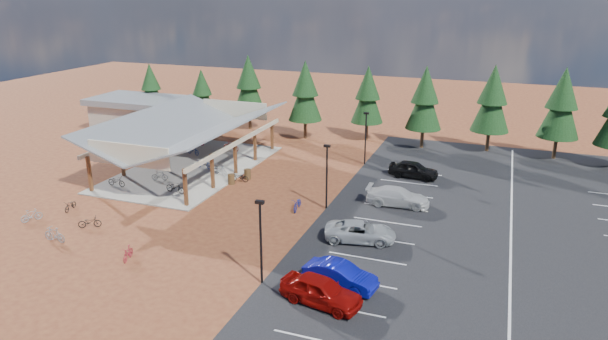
{
  "coord_description": "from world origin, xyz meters",
  "views": [
    {
      "loc": [
        16.9,
        -35.08,
        16.16
      ],
      "look_at": [
        2.21,
        4.56,
        2.02
      ],
      "focal_mm": 32.0,
      "sensor_mm": 36.0,
      "label": 1
    }
  ],
  "objects_px": {
    "trash_bin_0": "(231,179)",
    "car_0": "(321,291)",
    "lamp_post_0": "(261,236)",
    "bike_16": "(239,177)",
    "bike_3": "(197,142)",
    "lamp_post_2": "(366,134)",
    "bike_12": "(90,222)",
    "bike_7": "(231,146)",
    "bike_0": "(116,181)",
    "bike_1": "(160,175)",
    "lamp_post_1": "(327,172)",
    "trash_bin_1": "(247,174)",
    "bike_5": "(220,170)",
    "bike_8": "(70,205)",
    "bike_14": "(297,204)",
    "car_2": "(360,231)",
    "bike_6": "(204,163)",
    "bike_4": "(175,187)",
    "car_3": "(398,197)",
    "bike_13": "(55,234)",
    "bike_2": "(193,150)",
    "bike_11": "(128,253)",
    "car_1": "(340,275)",
    "car_4": "(413,169)",
    "bike_pavilion": "(190,129)",
    "outbuilding": "(139,113)",
    "bike_9": "(31,215)"
  },
  "relations": [
    {
      "from": "bike_7",
      "to": "bike_0",
      "type": "bearing_deg",
      "value": 167.97
    },
    {
      "from": "trash_bin_0",
      "to": "bike_5",
      "type": "bearing_deg",
      "value": 142.96
    },
    {
      "from": "lamp_post_0",
      "to": "car_1",
      "type": "bearing_deg",
      "value": 15.06
    },
    {
      "from": "bike_0",
      "to": "bike_14",
      "type": "height_order",
      "value": "bike_0"
    },
    {
      "from": "lamp_post_0",
      "to": "trash_bin_1",
      "type": "relative_size",
      "value": 5.71
    },
    {
      "from": "trash_bin_0",
      "to": "bike_13",
      "type": "bearing_deg",
      "value": -112.13
    },
    {
      "from": "car_3",
      "to": "car_4",
      "type": "xyz_separation_m",
      "value": [
        0.01,
        7.08,
        0.04
      ]
    },
    {
      "from": "trash_bin_1",
      "to": "bike_11",
      "type": "xyz_separation_m",
      "value": [
        -0.29,
        -16.43,
        -0.0
      ]
    },
    {
      "from": "bike_4",
      "to": "bike_pavilion",
      "type": "bearing_deg",
      "value": 27.29
    },
    {
      "from": "trash_bin_0",
      "to": "car_0",
      "type": "xyz_separation_m",
      "value": [
        13.41,
        -15.3,
        0.37
      ]
    },
    {
      "from": "lamp_post_0",
      "to": "car_0",
      "type": "distance_m",
      "value": 4.55
    },
    {
      "from": "bike_8",
      "to": "bike_13",
      "type": "relative_size",
      "value": 0.86
    },
    {
      "from": "lamp_post_1",
      "to": "trash_bin_1",
      "type": "relative_size",
      "value": 5.71
    },
    {
      "from": "bike_6",
      "to": "bike_5",
      "type": "bearing_deg",
      "value": -110.37
    },
    {
      "from": "bike_1",
      "to": "outbuilding",
      "type": "bearing_deg",
      "value": 24.36
    },
    {
      "from": "car_2",
      "to": "bike_13",
      "type": "bearing_deg",
      "value": 99.04
    },
    {
      "from": "bike_4",
      "to": "bike_3",
      "type": "bearing_deg",
      "value": 31.35
    },
    {
      "from": "lamp_post_0",
      "to": "bike_12",
      "type": "height_order",
      "value": "lamp_post_0"
    },
    {
      "from": "outbuilding",
      "to": "car_2",
      "type": "xyz_separation_m",
      "value": [
        32.93,
        -20.65,
        -1.32
      ]
    },
    {
      "from": "lamp_post_0",
      "to": "bike_6",
      "type": "height_order",
      "value": "lamp_post_0"
    },
    {
      "from": "bike_pavilion",
      "to": "bike_3",
      "type": "xyz_separation_m",
      "value": [
        -3.49,
        6.75,
        -3.26
      ]
    },
    {
      "from": "lamp_post_2",
      "to": "car_3",
      "type": "xyz_separation_m",
      "value": [
        5.08,
        -9.49,
        -2.23
      ]
    },
    {
      "from": "lamp_post_0",
      "to": "bike_16",
      "type": "xyz_separation_m",
      "value": [
        -9.11,
        15.17,
        -2.54
      ]
    },
    {
      "from": "bike_0",
      "to": "bike_13",
      "type": "xyz_separation_m",
      "value": [
        3.05,
        -10.17,
        -0.02
      ]
    },
    {
      "from": "bike_16",
      "to": "lamp_post_2",
      "type": "bearing_deg",
      "value": 128.07
    },
    {
      "from": "lamp_post_2",
      "to": "bike_14",
      "type": "bearing_deg",
      "value": -98.73
    },
    {
      "from": "bike_14",
      "to": "car_2",
      "type": "height_order",
      "value": "car_2"
    },
    {
      "from": "trash_bin_0",
      "to": "bike_8",
      "type": "bearing_deg",
      "value": -132.78
    },
    {
      "from": "bike_12",
      "to": "car_0",
      "type": "height_order",
      "value": "car_0"
    },
    {
      "from": "bike_7",
      "to": "bike_9",
      "type": "bearing_deg",
      "value": 171.96
    },
    {
      "from": "bike_4",
      "to": "car_0",
      "type": "relative_size",
      "value": 0.41
    },
    {
      "from": "lamp_post_0",
      "to": "bike_2",
      "type": "height_order",
      "value": "lamp_post_0"
    },
    {
      "from": "bike_8",
      "to": "bike_4",
      "type": "bearing_deg",
      "value": 33.17
    },
    {
      "from": "bike_9",
      "to": "bike_8",
      "type": "bearing_deg",
      "value": -85.15
    },
    {
      "from": "bike_0",
      "to": "bike_6",
      "type": "relative_size",
      "value": 0.9
    },
    {
      "from": "bike_3",
      "to": "car_0",
      "type": "height_order",
      "value": "car_0"
    },
    {
      "from": "bike_5",
      "to": "bike_8",
      "type": "relative_size",
      "value": 1.18
    },
    {
      "from": "bike_1",
      "to": "car_4",
      "type": "distance_m",
      "value": 22.63
    },
    {
      "from": "bike_14",
      "to": "bike_7",
      "type": "bearing_deg",
      "value": 128.3
    },
    {
      "from": "bike_4",
      "to": "car_2",
      "type": "height_order",
      "value": "car_2"
    },
    {
      "from": "bike_9",
      "to": "bike_5",
      "type": "bearing_deg",
      "value": -92.55
    },
    {
      "from": "bike_2",
      "to": "bike_3",
      "type": "distance_m",
      "value": 3.31
    },
    {
      "from": "trash_bin_1",
      "to": "bike_7",
      "type": "relative_size",
      "value": 0.49
    },
    {
      "from": "bike_1",
      "to": "car_0",
      "type": "bearing_deg",
      "value": -141.64
    },
    {
      "from": "bike_3",
      "to": "bike_9",
      "type": "relative_size",
      "value": 1.01
    },
    {
      "from": "bike_4",
      "to": "car_3",
      "type": "bearing_deg",
      "value": -70.11
    },
    {
      "from": "trash_bin_0",
      "to": "bike_2",
      "type": "relative_size",
      "value": 0.52
    },
    {
      "from": "lamp_post_2",
      "to": "bike_11",
      "type": "bearing_deg",
      "value": -110.47
    },
    {
      "from": "lamp_post_0",
      "to": "bike_2",
      "type": "xyz_separation_m",
      "value": [
        -17.18,
        20.72,
        -2.42
      ]
    },
    {
      "from": "bike_3",
      "to": "bike_11",
      "type": "distance_m",
      "value": 25.83
    }
  ]
}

